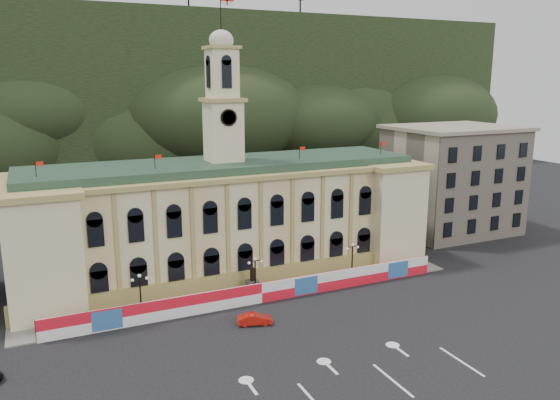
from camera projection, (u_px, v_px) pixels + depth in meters
name	position (u px, v px, depth m)	size (l,w,h in m)	color
ground	(321.00, 359.00, 52.79)	(260.00, 260.00, 0.00)	black
lane_markings	(349.00, 385.00, 48.35)	(26.00, 10.00, 0.02)	white
hill_ridge	(118.00, 104.00, 156.86)	(230.00, 80.00, 64.00)	black
city_hall	(226.00, 217.00, 75.61)	(56.20, 17.60, 37.10)	beige
side_building_right	(452.00, 179.00, 95.68)	(21.00, 17.00, 18.60)	#B9A68E
hoarding_fence	(262.00, 293.00, 65.92)	(50.00, 0.44, 2.50)	red
pavement	(253.00, 294.00, 68.53)	(56.00, 5.50, 0.16)	slate
statue	(252.00, 285.00, 68.51)	(1.40, 1.40, 3.72)	#595651
lamp_left	(140.00, 291.00, 61.53)	(1.96, 0.44, 5.15)	black
lamp_center	(255.00, 273.00, 67.22)	(1.96, 0.44, 5.15)	black
lamp_right	(352.00, 258.00, 72.90)	(1.96, 0.44, 5.15)	black
red_sedan	(255.00, 319.00, 60.10)	(4.07, 2.35, 1.27)	#B5160C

